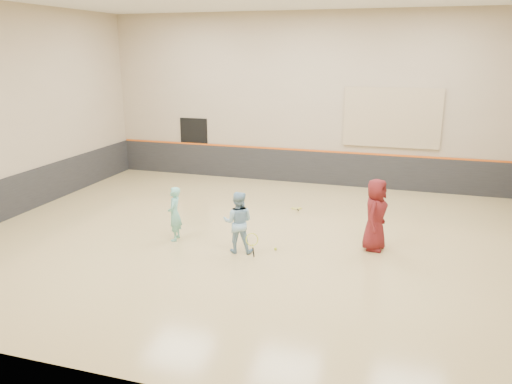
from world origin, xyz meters
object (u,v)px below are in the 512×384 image
(girl, at_px, (175,214))
(spare_racket, at_px, (297,206))
(instructor, at_px, (238,222))
(young_man, at_px, (375,215))

(girl, height_order, spare_racket, girl)
(instructor, distance_m, young_man, 3.31)
(girl, relative_size, spare_racket, 1.93)
(girl, xyz_separation_m, spare_racket, (2.40, 3.44, -0.62))
(girl, height_order, instructor, instructor)
(spare_racket, bearing_deg, young_man, -45.98)
(spare_racket, bearing_deg, girl, -124.92)
(instructor, xyz_separation_m, young_man, (3.11, 1.13, 0.13))
(instructor, xyz_separation_m, spare_racket, (0.61, 3.72, -0.67))
(girl, distance_m, young_man, 4.98)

